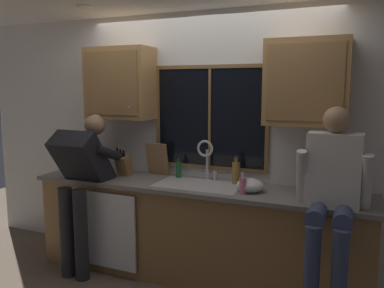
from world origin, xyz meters
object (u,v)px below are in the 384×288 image
(person_standing, at_px, (82,177))
(mixing_bowl, at_px, (250,185))
(knife_block, at_px, (124,165))
(soap_dispenser, at_px, (243,185))
(cutting_board, at_px, (157,159))
(bottle_green_glass, at_px, (179,169))
(bottle_tall_clear, at_px, (236,172))
(person_sitting_on_counter, at_px, (332,185))

(person_standing, height_order, mixing_bowl, person_standing)
(mixing_bowl, bearing_deg, person_standing, -170.33)
(knife_block, distance_m, soap_dispenser, 1.33)
(cutting_board, xyz_separation_m, mixing_bowl, (1.05, -0.25, -0.11))
(bottle_green_glass, distance_m, bottle_tall_clear, 0.60)
(mixing_bowl, xyz_separation_m, bottle_green_glass, (-0.80, 0.23, 0.03))
(person_standing, height_order, soap_dispenser, person_standing)
(person_standing, bearing_deg, knife_block, 56.47)
(mixing_bowl, height_order, bottle_green_glass, bottle_green_glass)
(cutting_board, distance_m, mixing_bowl, 1.08)
(mixing_bowl, bearing_deg, soap_dispenser, -110.25)
(person_sitting_on_counter, height_order, cutting_board, person_sitting_on_counter)
(person_standing, height_order, knife_block, person_standing)
(cutting_board, distance_m, bottle_tall_clear, 0.86)
(person_sitting_on_counter, distance_m, knife_block, 2.07)
(knife_block, distance_m, mixing_bowl, 1.36)
(person_sitting_on_counter, height_order, mixing_bowl, person_sitting_on_counter)
(person_standing, distance_m, soap_dispenser, 1.57)
(cutting_board, xyz_separation_m, soap_dispenser, (1.01, -0.35, -0.09))
(soap_dispenser, bearing_deg, person_sitting_on_counter, -10.34)
(person_sitting_on_counter, height_order, soap_dispenser, person_sitting_on_counter)
(bottle_tall_clear, bearing_deg, knife_block, -174.08)
(mixing_bowl, distance_m, soap_dispenser, 0.11)
(cutting_board, height_order, bottle_green_glass, cutting_board)
(person_sitting_on_counter, xyz_separation_m, mixing_bowl, (-0.69, 0.23, -0.13))
(person_standing, xyz_separation_m, soap_dispenser, (1.56, 0.17, 0.04))
(person_sitting_on_counter, bearing_deg, mixing_bowl, 161.28)
(person_standing, relative_size, mixing_bowl, 6.45)
(mixing_bowl, relative_size, bottle_green_glass, 1.15)
(bottle_tall_clear, bearing_deg, bottle_green_glass, 178.36)
(soap_dispenser, bearing_deg, mixing_bowl, 69.75)
(knife_block, distance_m, bottle_tall_clear, 1.17)
(mixing_bowl, bearing_deg, cutting_board, 166.45)
(cutting_board, height_order, mixing_bowl, cutting_board)
(mixing_bowl, distance_m, bottle_green_glass, 0.83)
(person_sitting_on_counter, bearing_deg, cutting_board, 164.37)
(knife_block, xyz_separation_m, bottle_tall_clear, (1.16, 0.12, 0.00))
(soap_dispenser, bearing_deg, bottle_green_glass, 156.27)
(mixing_bowl, height_order, bottle_tall_clear, bottle_tall_clear)
(person_sitting_on_counter, bearing_deg, person_standing, -179.02)
(cutting_board, height_order, soap_dispenser, cutting_board)
(soap_dispenser, xyz_separation_m, bottle_tall_clear, (-0.16, 0.32, 0.04))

